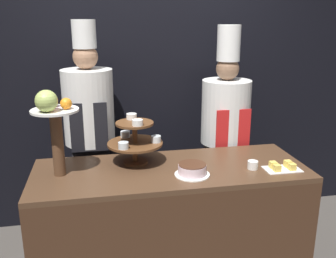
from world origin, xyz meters
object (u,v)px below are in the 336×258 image
Objects in this scene: fruit_pedestal at (53,118)px; cake_square_tray at (282,167)px; chef_center_left at (225,127)px; cup_white at (253,165)px; chef_left at (90,128)px; cake_round at (192,170)px; tiered_stand at (135,139)px.

cake_square_tray is (1.48, -0.18, -0.37)m from fruit_pedestal.
chef_center_left is at bearing 23.66° from fruit_pedestal.
cup_white is 0.04× the size of chef_left.
cake_square_tray is at bearing -79.29° from chef_center_left.
cup_white is at bearing 164.81° from cake_square_tray.
chef_left reaches higher than cup_white.
cake_round is 0.43m from cup_white.
chef_center_left reaches higher than tiered_stand.
fruit_pedestal is at bearing -165.51° from tiered_stand.
tiered_stand is 0.94m from chef_center_left.
tiered_stand is 0.21× the size of chef_left.
cake_round is at bearing -48.37° from chef_left.
chef_left is (-0.66, 0.74, 0.11)m from cake_round.
tiered_stand is at bearing -151.12° from chef_center_left.
tiered_stand is 0.83m from cup_white.
tiered_stand is at bearing 14.49° from fruit_pedestal.
tiered_stand is 0.47m from cake_round.
chef_left is at bearing -180.00° from chef_center_left.
chef_center_left is (1.13, 0.00, -0.06)m from chef_left.
cup_white is 0.71m from chef_center_left.
tiered_stand is 1.03m from cake_square_tray.
cake_round is 0.13× the size of chef_left.
cake_square_tray is at bearing -17.81° from tiered_stand.
tiered_stand reaches higher than cup_white.
cup_white is 1.30m from chef_left.
cake_round is at bearing -176.36° from cup_white.
chef_center_left is at bearing 86.17° from cup_white.
chef_left reaches higher than cake_round.
cake_round is (0.86, -0.15, -0.35)m from fruit_pedestal.
chef_center_left is at bearing 28.88° from tiered_stand.
fruit_pedestal reaches higher than cake_round.
tiered_stand is 0.22× the size of chef_center_left.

